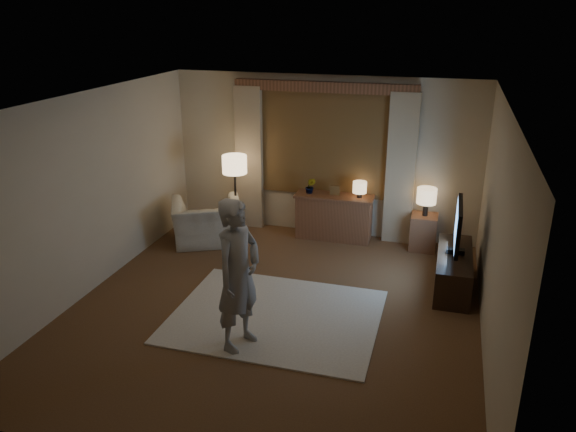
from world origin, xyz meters
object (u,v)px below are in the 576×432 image
at_px(armchair, 207,222).
at_px(person, 238,275).
at_px(side_table, 423,232).
at_px(tv_stand, 453,270).
at_px(sideboard, 334,218).

bearing_deg(armchair, person, 94.76).
distance_m(armchair, side_table, 3.42).
xyz_separation_m(side_table, tv_stand, (0.47, -1.20, -0.03)).
bearing_deg(tv_stand, sideboard, 146.72).
distance_m(side_table, person, 3.82).
relative_size(side_table, person, 0.33).
xyz_separation_m(tv_stand, person, (-2.26, -2.11, 0.63)).
bearing_deg(armchair, side_table, 165.80).
bearing_deg(sideboard, tv_stand, -33.28).
distance_m(armchair, person, 3.09).
height_order(sideboard, side_table, sideboard).
bearing_deg(person, armchair, 48.69).
bearing_deg(person, tv_stand, -28.99).
bearing_deg(sideboard, side_table, -1.99).
xyz_separation_m(armchair, person, (1.55, -2.62, 0.53)).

